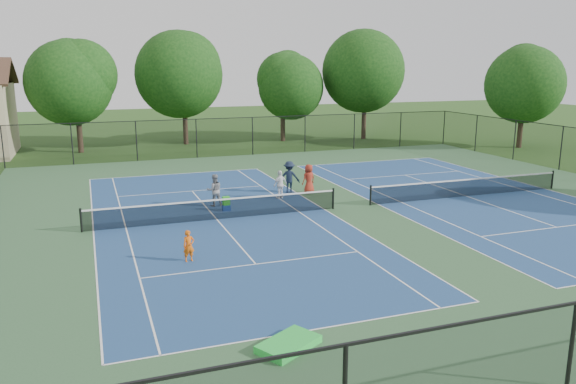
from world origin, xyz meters
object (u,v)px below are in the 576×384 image
object	(u,v)px
child_player	(189,246)
bystander_b	(289,177)
tree_back_b	(183,70)
tree_back_c	(283,82)
bystander_c	(309,179)
tree_back_a	(75,78)
tree_side_e	(525,80)
ball_hopper	(226,201)
bystander_a	(280,184)
tree_back_d	(365,67)
instructor	(214,190)
ball_crate	(226,208)

from	to	relation	value
child_player	bystander_b	size ratio (longest dim) A/B	0.66
tree_back_b	tree_back_c	distance (m)	9.12
tree_back_b	bystander_c	world-z (taller)	tree_back_b
tree_back_a	bystander_b	bearing A→B (deg)	-60.71
tree_back_a	tree_back_b	xyz separation A→B (m)	(9.00, 2.00, 0.56)
bystander_c	tree_side_e	bearing A→B (deg)	-173.18
ball_hopper	tree_back_c	bearing A→B (deg)	64.56
tree_back_b	bystander_a	size ratio (longest dim) A/B	6.51
tree_back_c	bystander_a	size ratio (longest dim) A/B	5.45
tree_back_d	instructor	xyz separation A→B (m)	(-19.52, -21.41, -6.00)
tree_back_b	child_player	distance (m)	32.24
tree_back_a	ball_crate	xyz separation A→B (m)	(6.81, -22.52, -5.89)
ball_crate	tree_back_c	bearing A→B (deg)	64.56
instructor	tree_back_b	bearing A→B (deg)	-95.08
ball_hopper	tree_back_a	bearing A→B (deg)	106.84
tree_back_a	tree_back_d	xyz separation A→B (m)	(26.00, 0.00, 0.79)
child_player	bystander_a	size ratio (longest dim) A/B	0.77
tree_back_d	bystander_b	world-z (taller)	tree_back_d
tree_side_e	child_player	bearing A→B (deg)	-149.15
bystander_b	tree_side_e	bearing A→B (deg)	-132.81
ball_hopper	tree_back_d	bearing A→B (deg)	49.57
tree_back_c	bystander_b	size ratio (longest dim) A/B	4.65
bystander_b	bystander_c	distance (m)	1.10
tree_back_b	child_player	xyz separation A→B (m)	(-5.22, -31.24, -6.00)
bystander_a	bystander_c	bearing A→B (deg)	175.91
bystander_c	tree_back_a	bearing A→B (deg)	-75.68
tree_back_a	instructor	bearing A→B (deg)	-73.16
bystander_b	ball_hopper	world-z (taller)	bystander_b
tree_back_c	instructor	bearing A→B (deg)	-117.21
tree_back_d	child_player	world-z (taller)	tree_back_d
instructor	tree_back_c	bearing A→B (deg)	-116.14
bystander_c	ball_hopper	bearing A→B (deg)	6.22
instructor	tree_back_a	bearing A→B (deg)	-72.10
tree_side_e	tree_back_d	bearing A→B (deg)	135.00
tree_back_b	tree_side_e	xyz separation A→B (m)	(27.00, -12.00, -0.79)
ball_crate	tree_back_d	bearing A→B (deg)	49.57
child_player	bystander_b	xyz separation A→B (m)	(7.34, 9.41, 0.31)
ball_crate	ball_hopper	distance (m)	0.36
ball_crate	bystander_b	bearing A→B (deg)	31.98
tree_side_e	bystander_c	xyz separation A→B (m)	(-23.89, -10.30, -4.99)
ball_hopper	bystander_c	bearing A→B (deg)	22.73
tree_side_e	child_player	xyz separation A→B (m)	(-32.22, -19.24, -5.22)
tree_back_c	tree_back_a	bearing A→B (deg)	-176.82
tree_back_c	tree_side_e	bearing A→B (deg)	-31.43
tree_back_d	ball_crate	size ratio (longest dim) A/B	25.90
child_player	ball_hopper	distance (m)	7.38
tree_back_d	instructor	world-z (taller)	tree_back_d
tree_back_a	instructor	distance (m)	22.97
ball_crate	ball_hopper	size ratio (longest dim) A/B	0.95
tree_back_b	tree_back_c	bearing A→B (deg)	-6.34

